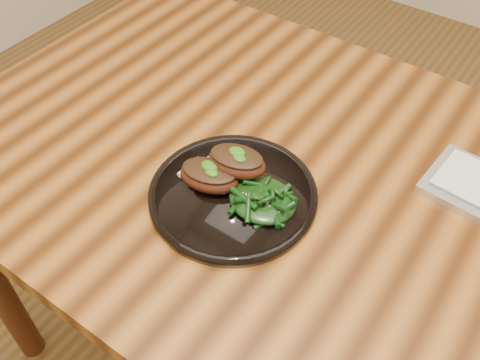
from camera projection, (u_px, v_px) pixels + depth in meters
name	position (u px, v px, depth m)	size (l,w,h in m)	color
desk	(380.00, 250.00, 0.88)	(1.60, 0.80, 0.75)	#351906
plate	(233.00, 194.00, 0.84)	(0.27, 0.27, 0.02)	black
lamb_chop_front	(209.00, 175.00, 0.83)	(0.11, 0.08, 0.04)	#3D170B
lamb_chop_back	(236.00, 161.00, 0.83)	(0.11, 0.08, 0.04)	#3D170B
herb_smear	(237.00, 161.00, 0.88)	(0.07, 0.04, 0.00)	#154807
greens_heap	(263.00, 197.00, 0.81)	(0.11, 0.10, 0.04)	black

